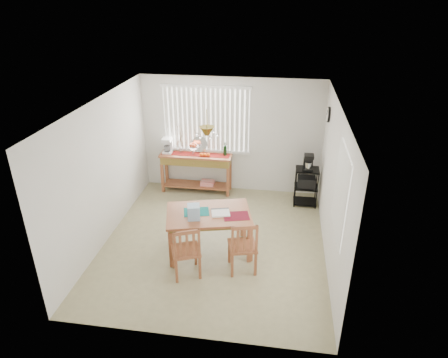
% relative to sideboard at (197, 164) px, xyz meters
% --- Properties ---
extents(ground, '(4.00, 4.50, 0.01)m').
position_rel_sideboard_xyz_m(ground, '(0.75, -2.00, -0.68)').
color(ground, tan).
extents(room_shell, '(4.20, 4.70, 2.70)m').
position_rel_sideboard_xyz_m(room_shell, '(0.75, -1.99, 1.01)').
color(room_shell, silver).
rests_on(room_shell, ground).
extents(sideboard, '(1.61, 0.45, 0.91)m').
position_rel_sideboard_xyz_m(sideboard, '(0.00, 0.00, 0.00)').
color(sideboard, '#9D5735').
rests_on(sideboard, ground).
extents(sideboard_items, '(1.53, 0.38, 0.69)m').
position_rel_sideboard_xyz_m(sideboard_items, '(-0.26, 0.01, 0.37)').
color(sideboard_items, maroon).
rests_on(sideboard_items, sideboard).
extents(wire_cart, '(0.49, 0.39, 0.83)m').
position_rel_sideboard_xyz_m(wire_cart, '(2.45, -0.27, -0.18)').
color(wire_cart, black).
rests_on(wire_cart, ground).
extents(cart_items, '(0.20, 0.23, 0.34)m').
position_rel_sideboard_xyz_m(cart_items, '(2.45, -0.26, 0.31)').
color(cart_items, black).
rests_on(cart_items, wire_cart).
extents(dining_table, '(1.62, 1.25, 0.77)m').
position_rel_sideboard_xyz_m(dining_table, '(0.70, -2.25, 0.00)').
color(dining_table, '#9D5735').
rests_on(dining_table, ground).
extents(table_items, '(1.19, 0.54, 0.25)m').
position_rel_sideboard_xyz_m(table_items, '(0.59, -2.40, 0.18)').
color(table_items, '#136F6C').
rests_on(table_items, dining_table).
extents(chair_left, '(0.57, 0.57, 0.95)m').
position_rel_sideboard_xyz_m(chair_left, '(0.47, -2.98, -0.21)').
color(chair_left, '#9D5735').
rests_on(chair_left, ground).
extents(chair_right, '(0.55, 0.55, 0.97)m').
position_rel_sideboard_xyz_m(chair_right, '(1.35, -2.73, -0.21)').
color(chair_right, '#9D5735').
rests_on(chair_right, ground).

